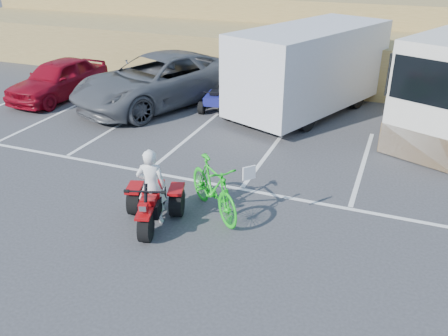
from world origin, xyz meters
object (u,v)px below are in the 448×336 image
(red_car, at_px, (58,79))
(rider, at_px, (151,187))
(grey_pickup, at_px, (158,80))
(green_dirt_bike, at_px, (213,188))
(quad_atv_green, at_px, (250,120))
(red_trike_atv, at_px, (153,225))
(cargo_trailer, at_px, (310,67))
(quad_atv_blue, at_px, (215,111))

(red_car, bearing_deg, rider, -36.55)
(red_car, bearing_deg, grey_pickup, 13.97)
(rider, distance_m, green_dirt_bike, 1.39)
(rider, relative_size, quad_atv_green, 1.06)
(red_trike_atv, height_order, green_dirt_bike, green_dirt_bike)
(cargo_trailer, relative_size, quad_atv_blue, 5.36)
(green_dirt_bike, bearing_deg, cargo_trailer, 38.17)
(quad_atv_blue, bearing_deg, quad_atv_green, -25.14)
(red_trike_atv, distance_m, red_car, 10.60)
(grey_pickup, distance_m, cargo_trailer, 5.61)
(rider, height_order, red_car, rider)
(red_car, relative_size, quad_atv_green, 2.72)
(green_dirt_bike, distance_m, quad_atv_green, 6.41)
(grey_pickup, distance_m, quad_atv_green, 3.94)
(grey_pickup, xyz_separation_m, quad_atv_green, (3.80, -0.42, -0.93))
(red_trike_atv, bearing_deg, cargo_trailer, 63.21)
(green_dirt_bike, distance_m, quad_atv_blue, 7.27)
(green_dirt_bike, distance_m, grey_pickup, 8.36)
(red_car, height_order, cargo_trailer, cargo_trailer)
(red_trike_atv, height_order, quad_atv_blue, red_trike_atv)
(red_car, bearing_deg, quad_atv_blue, 10.62)
(rider, relative_size, grey_pickup, 0.26)
(red_trike_atv, distance_m, rider, 0.89)
(rider, distance_m, quad_atv_green, 7.13)
(grey_pickup, height_order, red_car, grey_pickup)
(quad_atv_blue, bearing_deg, grey_pickup, 172.28)
(grey_pickup, bearing_deg, red_trike_atv, -39.67)
(quad_atv_blue, relative_size, quad_atv_green, 0.79)
(red_trike_atv, distance_m, green_dirt_bike, 1.58)
(rider, height_order, cargo_trailer, cargo_trailer)
(cargo_trailer, bearing_deg, quad_atv_green, -113.78)
(red_car, relative_size, quad_atv_blue, 3.43)
(red_trike_atv, xyz_separation_m, rider, (-0.04, 0.14, 0.87))
(rider, distance_m, quad_atv_blue, 7.75)
(quad_atv_green, bearing_deg, cargo_trailer, 66.74)
(cargo_trailer, height_order, quad_atv_green, cargo_trailer)
(quad_atv_green, bearing_deg, grey_pickup, -163.63)
(grey_pickup, bearing_deg, rider, -39.49)
(rider, bearing_deg, green_dirt_bike, -160.91)
(green_dirt_bike, bearing_deg, grey_pickup, 78.19)
(quad_atv_blue, distance_m, quad_atv_green, 1.57)
(rider, height_order, quad_atv_green, rider)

